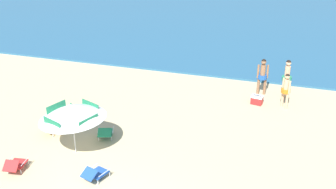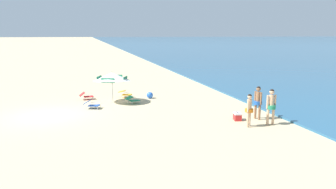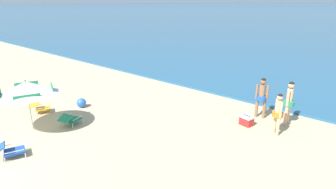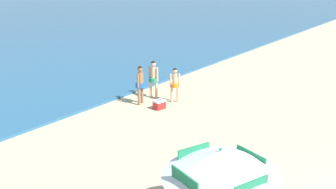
{
  "view_description": "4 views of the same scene",
  "coord_description": "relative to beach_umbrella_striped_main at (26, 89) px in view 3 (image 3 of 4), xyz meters",
  "views": [
    {
      "loc": [
        4.58,
        -8.63,
        8.91
      ],
      "look_at": [
        0.2,
        6.44,
        1.44
      ],
      "focal_mm": 47.84,
      "sensor_mm": 36.0,
      "label": 1
    },
    {
      "loc": [
        17.84,
        2.08,
        4.38
      ],
      "look_at": [
        0.31,
        6.65,
        0.91
      ],
      "focal_mm": 34.09,
      "sensor_mm": 36.0,
      "label": 2
    },
    {
      "loc": [
        7.71,
        -0.15,
        4.73
      ],
      "look_at": [
        0.44,
        8.17,
        0.97
      ],
      "focal_mm": 29.7,
      "sensor_mm": 36.0,
      "label": 3
    },
    {
      "loc": [
        -8.43,
        0.86,
        5.07
      ],
      "look_at": [
        1.53,
        7.76,
        1.41
      ],
      "focal_mm": 38.59,
      "sensor_mm": 36.0,
      "label": 4
    }
  ],
  "objects": [
    {
      "name": "beach_ball",
      "position": [
        -0.74,
        2.58,
        -1.46
      ],
      "size": [
        0.44,
        0.44,
        0.44
      ],
      "primitive_type": "sphere",
      "color": "blue",
      "rests_on": "ground"
    },
    {
      "name": "lounge_chair_facing_sea",
      "position": [
        0.67,
        1.17,
        -1.4
      ],
      "size": [
        0.76,
        0.99,
        0.51
      ],
      "color": "#1E7F56",
      "rests_on": "ground"
    },
    {
      "name": "cooler_box",
      "position": [
        5.92,
        5.81,
        -1.48
      ],
      "size": [
        0.56,
        0.44,
        0.43
      ],
      "color": "red",
      "rests_on": "ground"
    },
    {
      "name": "person_wading_in",
      "position": [
        5.99,
        6.9,
        -0.68
      ],
      "size": [
        0.51,
        0.42,
        1.73
      ],
      "color": "#8C6042",
      "rests_on": "ground"
    },
    {
      "name": "person_standing_beside",
      "position": [
        7.1,
        5.8,
        -0.76
      ],
      "size": [
        0.39,
        0.39,
        1.58
      ],
      "color": "#D8A87F",
      "rests_on": "ground"
    },
    {
      "name": "lounge_chair_beside_umbrella",
      "position": [
        -1.48,
        0.98,
        -1.4
      ],
      "size": [
        0.84,
        0.99,
        0.49
      ],
      "color": "gold",
      "rests_on": "ground"
    },
    {
      "name": "beach_umbrella_striped_main",
      "position": [
        0.0,
        0.0,
        0.0
      ],
      "size": [
        2.86,
        2.83,
        2.05
      ],
      "color": "silver",
      "rests_on": "ground"
    },
    {
      "name": "person_standing_near_shore",
      "position": [
        7.07,
        6.99,
        -0.66
      ],
      "size": [
        0.43,
        0.53,
        1.77
      ],
      "color": "#D8A87F",
      "rests_on": "ground"
    },
    {
      "name": "lounge_chair_spare_folded",
      "position": [
        1.41,
        -1.36,
        -1.41
      ],
      "size": [
        0.79,
        1.01,
        0.52
      ],
      "color": "#1E4799",
      "rests_on": "ground"
    }
  ]
}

